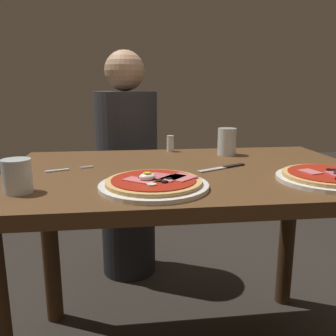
# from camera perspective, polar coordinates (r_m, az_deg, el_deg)

# --- Properties ---
(dining_table) EXTENTS (1.18, 0.76, 0.74)m
(dining_table) POSITION_cam_1_polar(r_m,az_deg,el_deg) (1.22, 3.02, -5.78)
(dining_table) COLOR brown
(dining_table) RESTS_ON ground
(pizza_foreground) EXTENTS (0.30, 0.30, 0.05)m
(pizza_foreground) POSITION_cam_1_polar(r_m,az_deg,el_deg) (0.96, -2.26, -2.52)
(pizza_foreground) COLOR white
(pizza_foreground) RESTS_ON dining_table
(pizza_across_left) EXTENTS (0.30, 0.30, 0.03)m
(pizza_across_left) POSITION_cam_1_polar(r_m,az_deg,el_deg) (1.13, 24.27, -1.31)
(pizza_across_left) COLOR white
(pizza_across_left) RESTS_ON dining_table
(water_glass_near) EXTENTS (0.07, 0.07, 0.09)m
(water_glass_near) POSITION_cam_1_polar(r_m,az_deg,el_deg) (0.99, -22.84, -1.54)
(water_glass_near) COLOR silver
(water_glass_near) RESTS_ON dining_table
(water_glass_far) EXTENTS (0.07, 0.07, 0.11)m
(water_glass_far) POSITION_cam_1_polar(r_m,az_deg,el_deg) (1.44, 9.34, 3.90)
(water_glass_far) COLOR silver
(water_glass_far) RESTS_ON dining_table
(fork) EXTENTS (0.15, 0.08, 0.00)m
(fork) POSITION_cam_1_polar(r_m,az_deg,el_deg) (1.21, -15.93, -0.24)
(fork) COLOR silver
(fork) RESTS_ON dining_table
(knife) EXTENTS (0.18, 0.11, 0.01)m
(knife) POSITION_cam_1_polar(r_m,az_deg,el_deg) (1.21, 9.07, 0.13)
(knife) COLOR silver
(knife) RESTS_ON dining_table
(salt_shaker) EXTENTS (0.03, 0.03, 0.07)m
(salt_shaker) POSITION_cam_1_polar(r_m,az_deg,el_deg) (1.50, 0.37, 3.90)
(salt_shaker) COLOR white
(salt_shaker) RESTS_ON dining_table
(diner_person) EXTENTS (0.32, 0.32, 1.18)m
(diner_person) POSITION_cam_1_polar(r_m,az_deg,el_deg) (1.90, -6.51, -0.70)
(diner_person) COLOR black
(diner_person) RESTS_ON ground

